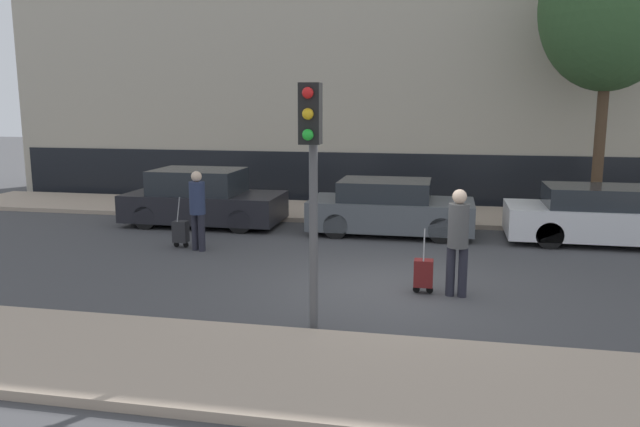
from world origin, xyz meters
TOP-DOWN VIEW (x-y plane):
  - ground_plane at (0.00, 0.00)m, footprint 80.00×80.00m
  - sidewalk_near at (0.00, -3.75)m, footprint 28.00×2.50m
  - sidewalk_far at (0.00, 7.00)m, footprint 28.00×3.00m
  - building_facade at (0.00, 10.54)m, footprint 28.00×2.73m
  - parked_car_0 at (-5.41, 4.71)m, footprint 4.07×1.90m
  - parked_car_1 at (-0.49, 4.58)m, footprint 3.96×1.82m
  - parked_car_2 at (4.51, 4.50)m, footprint 4.61×1.79m
  - pedestrian_left at (-4.40, 1.96)m, footprint 0.34×0.34m
  - trolley_left at (-4.91, 2.17)m, footprint 0.34×0.29m
  - pedestrian_right at (1.07, -0.22)m, footprint 0.35×0.34m
  - trolley_right at (0.53, -0.16)m, footprint 0.34×0.29m
  - traffic_light at (-0.93, -2.36)m, footprint 0.28×0.47m
  - bare_tree_near_crossing at (4.73, 6.94)m, footprint 3.48×3.48m

SIDE VIEW (x-z plane):
  - ground_plane at x=0.00m, z-range 0.00..0.00m
  - sidewalk_near at x=0.00m, z-range 0.00..0.12m
  - sidewalk_far at x=0.00m, z-range 0.00..0.12m
  - trolley_right at x=0.53m, z-range -0.21..0.91m
  - trolley_left at x=-4.91m, z-range -0.21..0.92m
  - parked_car_2 at x=4.51m, z-range -0.03..1.28m
  - parked_car_1 at x=-0.49m, z-range -0.03..1.29m
  - parked_car_0 at x=-5.41m, z-range -0.05..1.41m
  - pedestrian_left at x=-4.40m, z-range 0.12..1.86m
  - pedestrian_right at x=1.07m, z-range 0.13..1.94m
  - traffic_light at x=-0.93m, z-range 0.75..4.20m
  - bare_tree_near_crossing at x=4.73m, z-range 1.77..9.36m
  - building_facade at x=0.00m, z-range -0.02..12.42m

